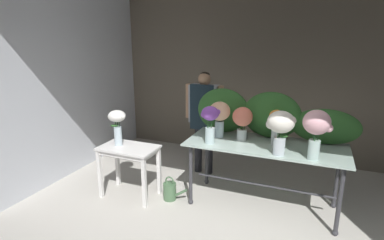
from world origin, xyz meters
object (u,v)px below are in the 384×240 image
object	(u,v)px
vase_peach_carnations	(219,115)
vase_white_roses_tall	(117,123)
vase_ivory_ranunculus	(281,126)
vase_sunset_anemones	(276,123)
vase_coral_roses	(242,120)
watering_can	(170,191)
side_table_white	(129,154)
display_table_glass	(265,154)
florist	(204,112)
vase_violet_lilies	(210,121)
vase_blush_stock	(317,127)

from	to	relation	value
vase_peach_carnations	vase_white_roses_tall	xyz separation A→B (m)	(-1.31, -0.48, -0.13)
vase_ivory_ranunculus	vase_white_roses_tall	bearing A→B (deg)	-176.51
vase_sunset_anemones	vase_white_roses_tall	distance (m)	2.11
vase_coral_roses	watering_can	xyz separation A→B (m)	(-0.89, -0.38, -1.03)
vase_sunset_anemones	vase_coral_roses	bearing A→B (deg)	177.82
side_table_white	vase_ivory_ranunculus	bearing A→B (deg)	3.73
display_table_glass	vase_white_roses_tall	distance (m)	2.02
vase_ivory_ranunculus	vase_coral_roses	world-z (taller)	vase_ivory_ranunculus
display_table_glass	watering_can	bearing A→B (deg)	-165.06
florist	vase_white_roses_tall	xyz separation A→B (m)	(-0.85, -1.12, 0.02)
vase_sunset_anemones	vase_white_roses_tall	world-z (taller)	vase_sunset_anemones
vase_ivory_ranunculus	vase_white_roses_tall	world-z (taller)	vase_ivory_ranunculus
vase_violet_lilies	vase_white_roses_tall	bearing A→B (deg)	-170.88
watering_can	vase_coral_roses	bearing A→B (deg)	22.93
florist	vase_violet_lilies	distance (m)	1.01
vase_white_roses_tall	vase_blush_stock	bearing A→B (deg)	3.10
vase_sunset_anemones	watering_can	size ratio (longest dim) A/B	1.29
watering_can	display_table_glass	bearing A→B (deg)	14.94
vase_ivory_ranunculus	side_table_white	bearing A→B (deg)	-176.27
display_table_glass	vase_violet_lilies	size ratio (longest dim) A/B	4.12
side_table_white	vase_coral_roses	xyz separation A→B (m)	(1.46, 0.48, 0.53)
vase_violet_lilies	vase_peach_carnations	size ratio (longest dim) A/B	0.99
vase_white_roses_tall	watering_can	size ratio (longest dim) A/B	1.42
florist	vase_ivory_ranunculus	bearing A→B (deg)	-37.35
vase_white_roses_tall	watering_can	bearing A→B (deg)	8.28
florist	vase_sunset_anemones	xyz separation A→B (m)	(1.20, -0.65, 0.12)
vase_ivory_ranunculus	vase_coral_roses	xyz separation A→B (m)	(-0.52, 0.35, -0.06)
watering_can	vase_violet_lilies	bearing A→B (deg)	10.26
vase_violet_lilies	watering_can	bearing A→B (deg)	-169.74
vase_violet_lilies	vase_sunset_anemones	world-z (taller)	vase_violet_lilies
vase_violet_lilies	vase_peach_carnations	world-z (taller)	vase_peach_carnations
display_table_glass	vase_blush_stock	xyz separation A→B (m)	(0.58, -0.29, 0.51)
vase_violet_lilies	display_table_glass	bearing A→B (deg)	18.54
display_table_glass	vase_peach_carnations	size ratio (longest dim) A/B	4.07
vase_violet_lilies	vase_coral_roses	size ratio (longest dim) A/B	1.09
side_table_white	vase_coral_roses	distance (m)	1.63
vase_peach_carnations	watering_can	size ratio (longest dim) A/B	1.40
vase_blush_stock	watering_can	distance (m)	2.11
display_table_glass	side_table_white	xyz separation A→B (m)	(-1.79, -0.43, -0.11)
vase_peach_carnations	vase_coral_roses	distance (m)	0.32
vase_peach_carnations	vase_sunset_anemones	xyz separation A→B (m)	(0.75, -0.02, -0.03)
vase_peach_carnations	vase_coral_roses	bearing A→B (deg)	-0.12
vase_violet_lilies	vase_blush_stock	size ratio (longest dim) A/B	0.85
vase_blush_stock	side_table_white	bearing A→B (deg)	-176.73
vase_peach_carnations	vase_coral_roses	xyz separation A→B (m)	(0.31, -0.00, -0.03)
display_table_glass	vase_coral_roses	distance (m)	0.53
side_table_white	vase_peach_carnations	world-z (taller)	vase_peach_carnations
florist	vase_white_roses_tall	world-z (taller)	florist
side_table_white	vase_peach_carnations	xyz separation A→B (m)	(1.15, 0.48, 0.56)
vase_violet_lilies	vase_ivory_ranunculus	bearing A→B (deg)	-4.78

